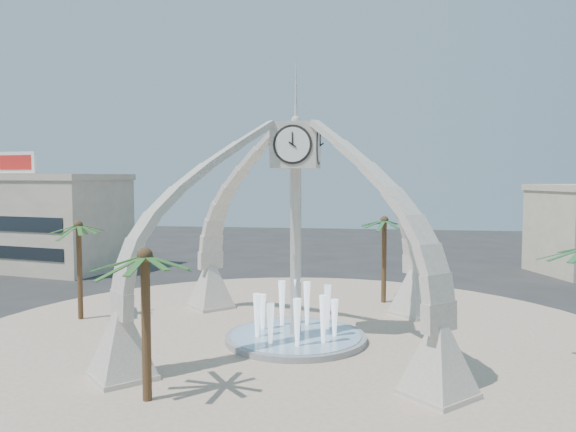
# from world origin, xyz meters

# --- Properties ---
(ground) EXTENTS (140.00, 140.00, 0.00)m
(ground) POSITION_xyz_m (0.00, 0.00, 0.00)
(ground) COLOR #282828
(ground) RESTS_ON ground
(plaza) EXTENTS (40.00, 40.00, 0.06)m
(plaza) POSITION_xyz_m (0.00, 0.00, 0.03)
(plaza) COLOR #CAB096
(plaza) RESTS_ON ground
(clock_tower) EXTENTS (17.94, 17.94, 16.30)m
(clock_tower) POSITION_xyz_m (-0.00, -0.00, 6.49)
(clock_tower) COLOR beige
(clock_tower) RESTS_ON ground
(fountain) EXTENTS (8.00, 8.00, 3.62)m
(fountain) POSITION_xyz_m (0.00, 0.00, 0.29)
(fountain) COLOR gray
(fountain) RESTS_ON ground
(building_nw) EXTENTS (23.75, 13.73, 11.90)m
(building_nw) POSITION_xyz_m (-32.00, 22.00, 4.83)
(building_nw) COLOR beige
(building_nw) RESTS_ON ground
(palm_west) EXTENTS (4.34, 4.34, 6.89)m
(palm_west) POSITION_xyz_m (-14.57, 2.73, 6.11)
(palm_west) COLOR brown
(palm_west) RESTS_ON ground
(palm_north) EXTENTS (4.99, 4.99, 6.88)m
(palm_north) POSITION_xyz_m (5.08, 10.68, 6.05)
(palm_north) COLOR brown
(palm_north) RESTS_ON ground
(palm_south) EXTENTS (4.26, 4.26, 6.89)m
(palm_south) POSITION_xyz_m (-4.93, -9.31, 6.03)
(palm_south) COLOR brown
(palm_south) RESTS_ON ground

